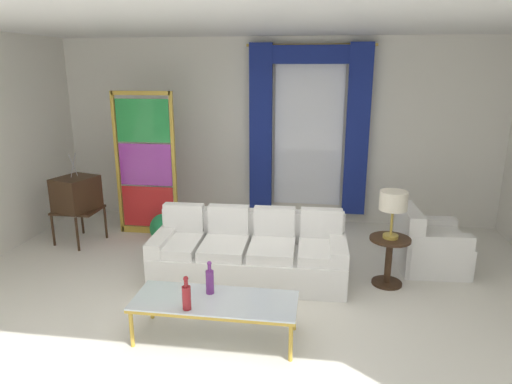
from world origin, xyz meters
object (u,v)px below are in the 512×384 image
object	(u,v)px
round_side_table	(389,257)
armchair_white	(427,247)
coffee_table	(215,303)
bottle_blue_decanter	(210,280)
stained_glass_divider	(146,167)
vintage_tv	(76,195)
couch_white_long	(250,253)
peacock_figurine	(161,230)
bottle_crystal_tall	(187,296)
table_lamp_brass	(393,203)

from	to	relation	value
round_side_table	armchair_white	bearing A→B (deg)	45.09
coffee_table	round_side_table	xyz separation A→B (m)	(1.79, 1.40, -0.02)
bottle_blue_decanter	stained_glass_divider	distance (m)	3.06
coffee_table	vintage_tv	world-z (taller)	vintage_tv
couch_white_long	vintage_tv	bearing A→B (deg)	163.93
vintage_tv	peacock_figurine	size ratio (longest dim) A/B	2.24
bottle_crystal_tall	vintage_tv	xyz separation A→B (m)	(-2.37, 2.36, 0.19)
bottle_blue_decanter	stained_glass_divider	size ratio (longest dim) A/B	0.15
vintage_tv	round_side_table	xyz separation A→B (m)	(4.37, -0.75, -0.37)
couch_white_long	armchair_white	world-z (taller)	couch_white_long
round_side_table	bottle_blue_decanter	bearing A→B (deg)	-145.42
bottle_blue_decanter	coffee_table	bearing A→B (deg)	-57.19
table_lamp_brass	coffee_table	bearing A→B (deg)	-141.88
coffee_table	bottle_crystal_tall	bearing A→B (deg)	-135.48
stained_glass_divider	bottle_crystal_tall	bearing A→B (deg)	-62.64
bottle_blue_decanter	round_side_table	xyz separation A→B (m)	(1.86, 1.28, -0.19)
bottle_crystal_tall	vintage_tv	distance (m)	3.35
vintage_tv	couch_white_long	bearing A→B (deg)	-16.07
bottle_crystal_tall	armchair_white	distance (m)	3.36
stained_glass_divider	couch_white_long	bearing A→B (deg)	-35.40
armchair_white	round_side_table	distance (m)	0.79
couch_white_long	coffee_table	size ratio (longest dim) A/B	1.51
coffee_table	armchair_white	world-z (taller)	armchair_white
bottle_blue_decanter	stained_glass_divider	bearing A→B (deg)	122.48
bottle_blue_decanter	table_lamp_brass	bearing A→B (deg)	34.58
armchair_white	stained_glass_divider	distance (m)	4.18
stained_glass_divider	peacock_figurine	world-z (taller)	stained_glass_divider
couch_white_long	coffee_table	distance (m)	1.39
table_lamp_brass	couch_white_long	bearing A→B (deg)	-179.18
coffee_table	table_lamp_brass	size ratio (longest dim) A/B	2.74
bottle_crystal_tall	round_side_table	xyz separation A→B (m)	(2.00, 1.61, -0.19)
bottle_crystal_tall	bottle_blue_decanter	bearing A→B (deg)	67.51
bottle_crystal_tall	stained_glass_divider	distance (m)	3.28
couch_white_long	table_lamp_brass	size ratio (longest dim) A/B	4.14
vintage_tv	table_lamp_brass	distance (m)	4.44
vintage_tv	table_lamp_brass	bearing A→B (deg)	-9.77
stained_glass_divider	peacock_figurine	size ratio (longest dim) A/B	3.67
bottle_crystal_tall	vintage_tv	world-z (taller)	vintage_tv
coffee_table	armchair_white	size ratio (longest dim) A/B	1.80
bottle_crystal_tall	vintage_tv	bearing A→B (deg)	135.10
table_lamp_brass	vintage_tv	bearing A→B (deg)	170.23
vintage_tv	round_side_table	world-z (taller)	vintage_tv
peacock_figurine	round_side_table	distance (m)	3.26
table_lamp_brass	armchair_white	bearing A→B (deg)	45.09
bottle_blue_decanter	bottle_crystal_tall	world-z (taller)	bottle_blue_decanter
armchair_white	bottle_crystal_tall	bearing A→B (deg)	-139.68
coffee_table	stained_glass_divider	xyz separation A→B (m)	(-1.70, 2.67, 0.68)
couch_white_long	bottle_blue_decanter	bearing A→B (deg)	-98.51
couch_white_long	armchair_white	bearing A→B (deg)	14.65
bottle_blue_decanter	table_lamp_brass	size ratio (longest dim) A/B	0.59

